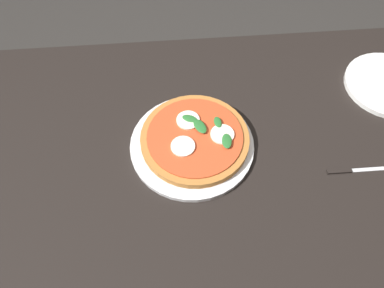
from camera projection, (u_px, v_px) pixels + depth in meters
The scene contains 5 objects.
ground_plane at pixel (198, 252), 1.52m from camera, with size 6.00×6.00×0.00m, color #2D2B28.
dining_table at pixel (201, 176), 0.99m from camera, with size 1.44×0.84×0.73m.
serving_tray at pixel (192, 145), 0.92m from camera, with size 0.30×0.30×0.01m, color silver.
pizza at pixel (195, 138), 0.91m from camera, with size 0.26×0.26×0.03m.
knife at pixel (352, 170), 0.88m from camera, with size 0.17×0.01×0.01m.
Camera 1 is at (-0.07, -0.47, 1.50)m, focal length 35.14 mm.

